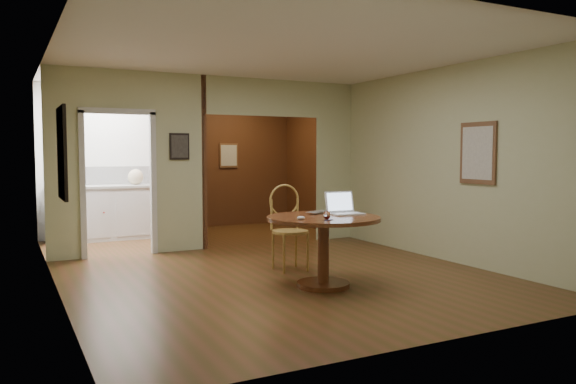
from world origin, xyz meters
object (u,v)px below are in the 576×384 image
closed_laptop (321,213)px  chair (288,222)px  dining_table (323,235)px  open_laptop (343,208)px

closed_laptop → chair: bearing=64.0°
dining_table → closed_laptop: (0.12, 0.25, 0.22)m
chair → closed_laptop: size_ratio=3.21×
dining_table → open_laptop: size_ratio=3.39×
closed_laptop → open_laptop: bearing=-63.4°
dining_table → closed_laptop: closed_laptop is taller
open_laptop → closed_laptop: 0.26m
chair → closed_laptop: chair is taller
open_laptop → dining_table: bearing=-160.6°
dining_table → closed_laptop: 0.35m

